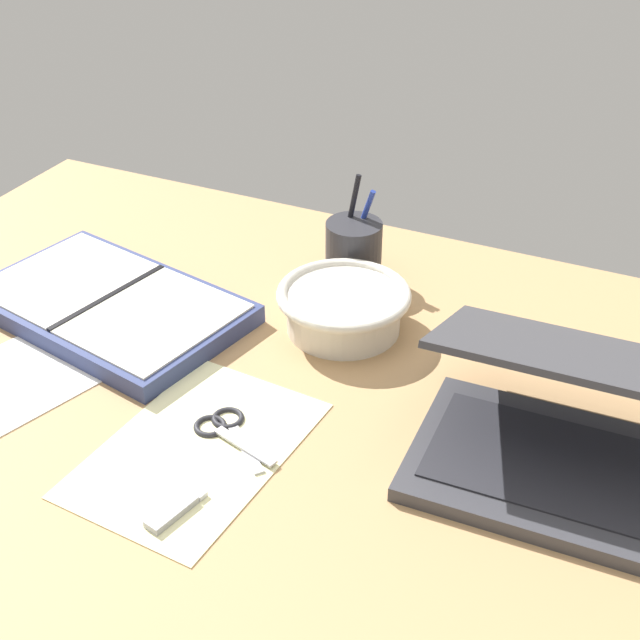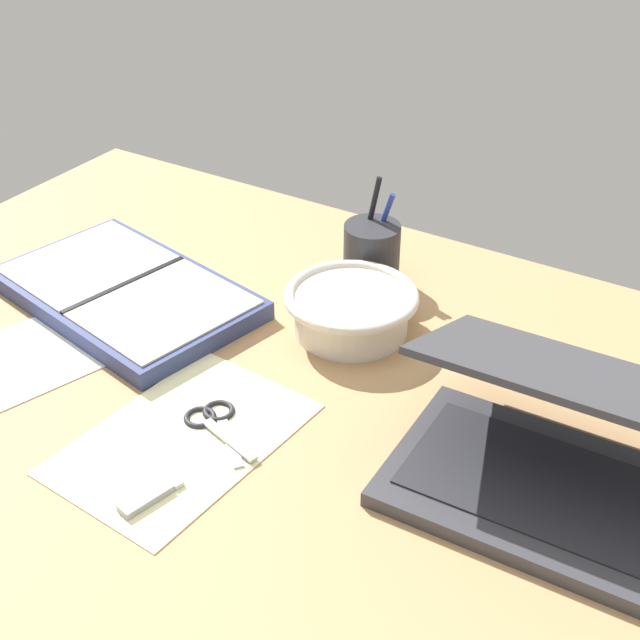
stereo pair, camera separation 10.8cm
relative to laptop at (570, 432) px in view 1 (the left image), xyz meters
The scene contains 9 objects.
desk_top 34.46cm from the laptop, behind, with size 140.00×100.00×2.00cm, color tan.
laptop is the anchor object (origin of this frame).
bowl 35.98cm from the laptop, 156.17° to the left, with size 17.98×17.98×6.16cm.
pen_cup 46.39cm from the laptop, 143.17° to the left, with size 8.24×8.24×15.31cm.
planner 63.75cm from the laptop, behind, with size 40.65×29.61×3.11cm.
scissors 38.53cm from the laptop, 163.83° to the right, with size 11.95×9.03×0.80cm.
paper_sheet_front 41.08cm from the laptop, 158.64° to the right, with size 19.38×28.69×0.16cm, color #F4EFB2.
paper_sheet_beside_planner 66.90cm from the laptop, 168.17° to the right, with size 16.55×24.55×0.16cm, color white.
usb_drive 42.83cm from the laptop, 144.87° to the right, with size 3.31×7.38×1.00cm.
Camera 1 is at (40.22, -73.02, 69.27)cm, focal length 50.00 mm.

